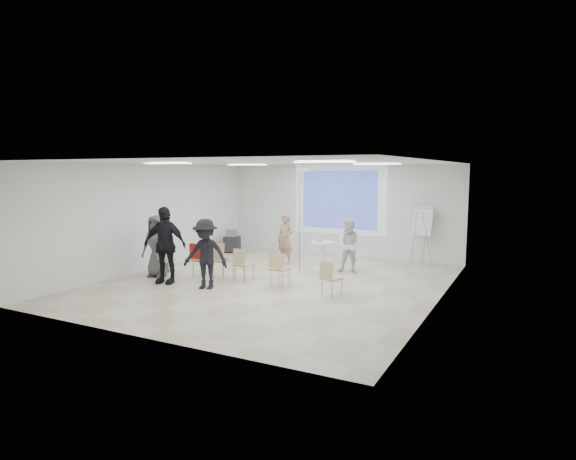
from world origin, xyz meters
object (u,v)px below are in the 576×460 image
at_px(pedestal_table, 323,254).
at_px(chair_right_inner, 279,266).
at_px(player_right, 350,243).
at_px(chair_center, 242,262).
at_px(audience_mid, 205,249).
at_px(audience_outer, 157,242).
at_px(player_left, 285,236).
at_px(chair_far_left, 163,258).
at_px(audience_left, 165,239).
at_px(chair_right_far, 330,276).
at_px(laptop, 224,259).
at_px(av_cart, 232,242).
at_px(chair_left_mid, 201,257).
at_px(flipchart_easel, 423,222).
at_px(chair_left_inner, 221,257).

relative_size(pedestal_table, chair_right_inner, 0.97).
bearing_deg(chair_right_inner, pedestal_table, 92.51).
xyz_separation_m(player_right, chair_center, (-2.06, -2.27, -0.33)).
height_order(audience_mid, audience_outer, audience_mid).
relative_size(player_left, chair_far_left, 2.01).
relative_size(audience_left, audience_mid, 1.16).
distance_m(chair_right_far, audience_mid, 3.01).
xyz_separation_m(pedestal_table, player_left, (-1.35, 0.30, 0.40)).
bearing_deg(player_left, laptop, -90.43).
height_order(player_right, laptop, player_right).
relative_size(pedestal_table, audience_outer, 0.45).
height_order(audience_outer, av_cart, audience_outer).
bearing_deg(chair_left_mid, player_left, 63.52).
distance_m(chair_far_left, flipchart_easel, 7.60).
distance_m(player_left, audience_outer, 3.79).
relative_size(player_right, chair_right_far, 2.07).
distance_m(player_right, av_cart, 4.97).
bearing_deg(audience_left, chair_center, 18.47).
bearing_deg(laptop, audience_mid, 110.96).
bearing_deg(audience_mid, player_left, 71.36).
height_order(chair_center, laptop, chair_center).
xyz_separation_m(chair_left_inner, audience_outer, (-1.70, -0.50, 0.35)).
relative_size(chair_far_left, chair_left_mid, 0.94).
bearing_deg(chair_right_inner, flipchart_easel, 68.15).
bearing_deg(flipchart_easel, audience_outer, -118.12).
relative_size(player_left, laptop, 4.85).
bearing_deg(audience_left, chair_right_inner, 6.06).
bearing_deg(audience_outer, chair_far_left, -0.80).
distance_m(pedestal_table, flipchart_easel, 3.30).
bearing_deg(chair_far_left, chair_left_inner, 14.89).
distance_m(player_right, chair_left_mid, 4.06).
distance_m(chair_left_inner, chair_right_far, 3.19).
bearing_deg(audience_mid, player_right, 39.13).
relative_size(chair_right_far, laptop, 2.27).
height_order(chair_right_inner, audience_left, audience_left).
distance_m(pedestal_table, player_right, 0.89).
bearing_deg(av_cart, player_right, -32.62).
height_order(pedestal_table, av_cart, pedestal_table).
height_order(pedestal_table, player_right, player_right).
bearing_deg(audience_outer, player_left, 39.88).
relative_size(chair_left_inner, audience_outer, 0.53).
xyz_separation_m(player_left, chair_center, (0.10, -2.54, -0.36)).
bearing_deg(chair_left_inner, av_cart, 127.75).
height_order(player_right, chair_left_mid, player_right).
xyz_separation_m(chair_center, av_cart, (-2.71, 3.57, -0.15)).
distance_m(player_left, laptop, 2.53).
distance_m(laptop, audience_left, 1.59).
distance_m(player_right, chair_right_inner, 2.55).
bearing_deg(chair_left_mid, player_right, 32.35).
xyz_separation_m(laptop, audience_left, (-1.00, -1.09, 0.58)).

